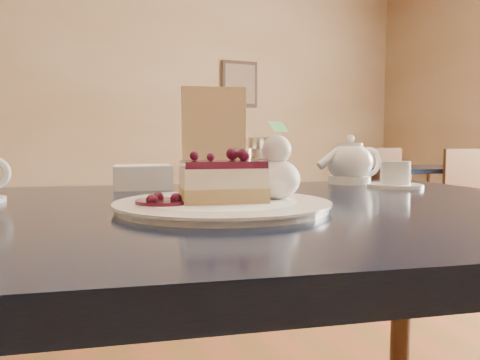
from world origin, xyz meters
name	(u,v)px	position (x,y,z in m)	size (l,w,h in m)	color
main_table	(217,255)	(-0.12, 0.35, 0.69)	(1.36, 1.02, 0.78)	black
dessert_plate	(223,206)	(-0.13, 0.30, 0.78)	(0.32, 0.32, 0.01)	white
cheesecake_slice	(222,182)	(-0.13, 0.30, 0.82)	(0.14, 0.11, 0.06)	tan
whipped_cream	(276,179)	(-0.04, 0.29, 0.82)	(0.07, 0.07, 0.07)	white
berry_sauce	(164,202)	(-0.21, 0.31, 0.79)	(0.08, 0.08, 0.01)	#4C132C
tea_set	(358,166)	(0.33, 0.59, 0.82)	(0.21, 0.24, 0.11)	white
menu_card	(214,137)	(-0.02, 0.66, 0.89)	(0.14, 0.03, 0.23)	beige
sugar_shaker	(261,161)	(0.09, 0.64, 0.83)	(0.06, 0.06, 0.11)	white
napkin_stack	(143,177)	(-0.17, 0.69, 0.80)	(0.12, 0.12, 0.05)	white
bg_table_far_right	(418,237)	(2.58, 2.77, 0.06)	(1.04, 1.64, 1.09)	black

